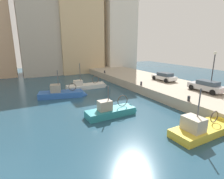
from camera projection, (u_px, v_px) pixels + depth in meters
water_surface at (99, 106)px, 20.20m from camera, size 80.00×80.00×0.00m
quay_wall at (173, 89)px, 25.24m from camera, size 9.00×56.00×1.20m
fishing_boat_teal at (113, 114)px, 17.61m from camera, size 5.75×1.94×3.79m
fishing_boat_blue at (64, 96)px, 23.73m from camera, size 6.69×3.41×4.49m
fishing_boat_white at (88, 87)px, 28.40m from camera, size 6.77×2.29×4.94m
fishing_boat_yellow at (204, 131)px, 14.03m from camera, size 6.12×2.29×4.71m
parked_car_white at (164, 77)px, 27.87m from camera, size 2.10×3.88×1.30m
parked_car_silver at (206, 86)px, 21.51m from camera, size 1.90×4.18×1.38m
mooring_bollard_south at (189, 99)px, 18.01m from camera, size 0.28×0.28×0.55m
mooring_bollard_mid at (141, 83)px, 24.86m from camera, size 0.28×0.28×0.55m
mooring_bollard_north at (105, 72)px, 35.13m from camera, size 0.28×0.28×0.55m
quay_streetlamp at (214, 65)px, 21.07m from camera, size 0.36×0.36×4.83m
waterfront_building_west at (37, 22)px, 39.04m from camera, size 8.46×9.32×22.88m
waterfront_building_west_mid at (117, 25)px, 45.90m from camera, size 8.21×7.76×23.26m
waterfront_building_east at (79, 28)px, 42.33m from camera, size 10.42×8.02×20.87m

